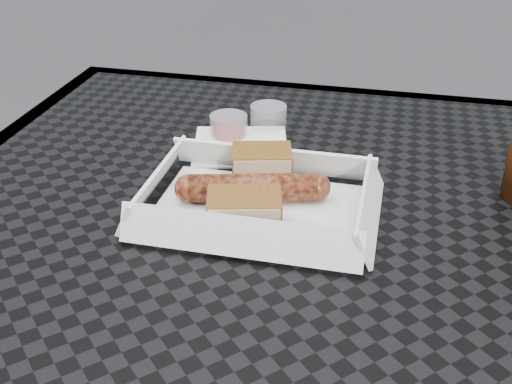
% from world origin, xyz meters
% --- Properties ---
extents(patio_table, '(0.80, 0.80, 0.74)m').
position_xyz_m(patio_table, '(0.00, 0.00, 0.67)').
color(patio_table, black).
rests_on(patio_table, ground).
extents(food_tray, '(0.22, 0.15, 0.00)m').
position_xyz_m(food_tray, '(-0.01, 0.00, 0.75)').
color(food_tray, white).
rests_on(food_tray, patio_table).
extents(bratwurst, '(0.17, 0.07, 0.03)m').
position_xyz_m(bratwurst, '(-0.02, 0.02, 0.76)').
color(bratwurst, brown).
rests_on(bratwurst, food_tray).
extents(bread_near, '(0.08, 0.06, 0.04)m').
position_xyz_m(bread_near, '(-0.02, 0.06, 0.77)').
color(bread_near, brown).
rests_on(bread_near, food_tray).
extents(bread_far, '(0.08, 0.07, 0.04)m').
position_xyz_m(bread_far, '(-0.02, -0.04, 0.77)').
color(bread_far, brown).
rests_on(bread_far, food_tray).
extents(veg_garnish, '(0.03, 0.03, 0.00)m').
position_xyz_m(veg_garnish, '(0.05, -0.05, 0.75)').
color(veg_garnish, '#D94809').
rests_on(veg_garnish, food_tray).
extents(napkin, '(0.14, 0.14, 0.00)m').
position_xyz_m(napkin, '(-0.07, 0.15, 0.75)').
color(napkin, white).
rests_on(napkin, patio_table).
extents(condiment_cup_sauce, '(0.05, 0.05, 0.03)m').
position_xyz_m(condiment_cup_sauce, '(-0.09, 0.18, 0.76)').
color(condiment_cup_sauce, maroon).
rests_on(condiment_cup_sauce, patio_table).
extents(condiment_cup_empty, '(0.05, 0.05, 0.03)m').
position_xyz_m(condiment_cup_empty, '(-0.05, 0.22, 0.76)').
color(condiment_cup_empty, silver).
rests_on(condiment_cup_empty, patio_table).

